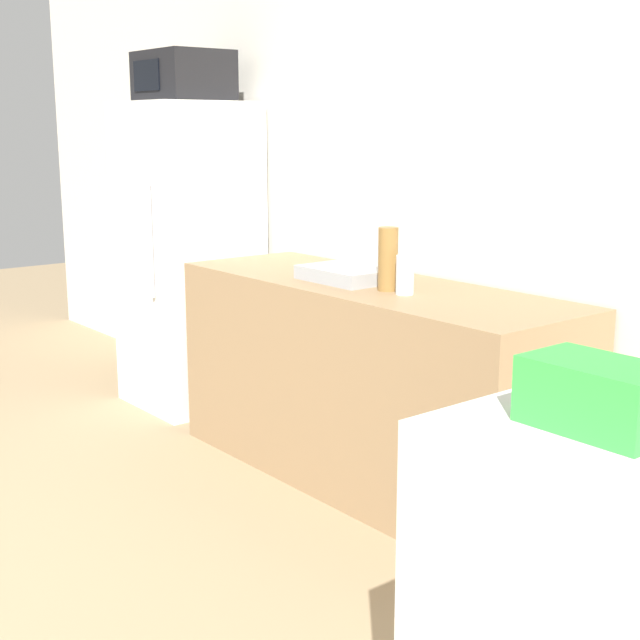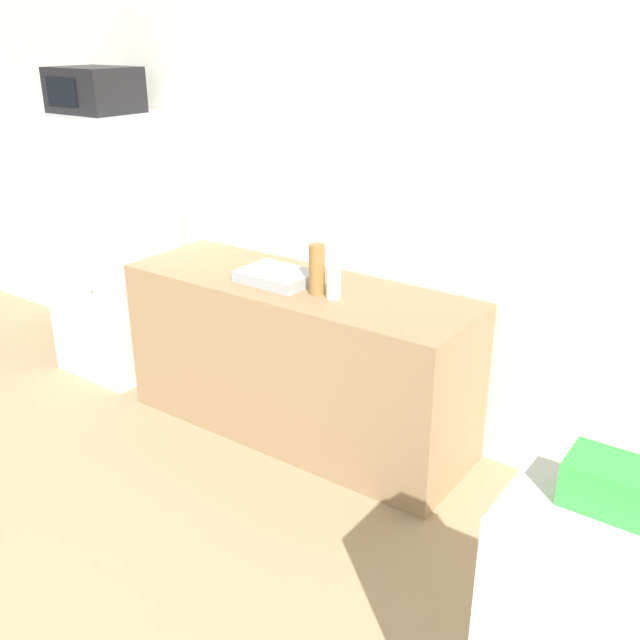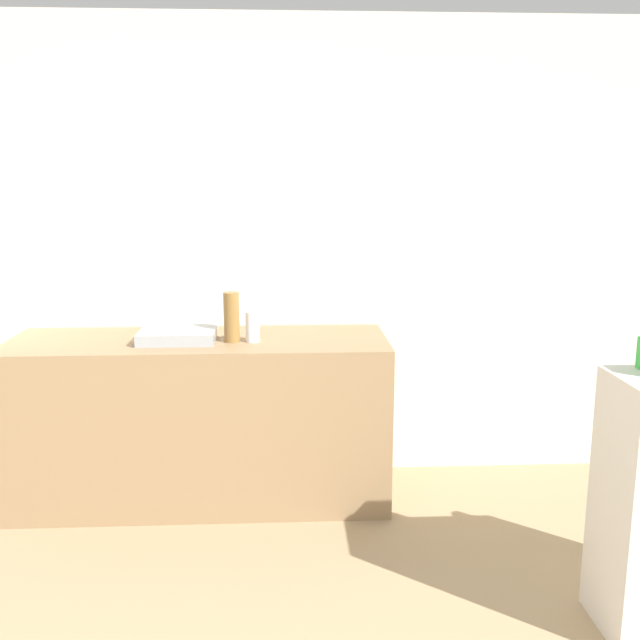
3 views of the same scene
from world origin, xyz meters
name	(u,v)px [view 3 (image 3 of 3)]	position (x,y,z in m)	size (l,w,h in m)	color
wall_back	(197,255)	(0.00, 2.89, 1.30)	(8.00, 0.06, 2.60)	silver
counter	(201,420)	(0.04, 2.52, 0.45)	(1.99, 0.65, 0.89)	#937551
sink_basin	(178,335)	(-0.06, 2.48, 0.92)	(0.39, 0.29, 0.06)	#9EA3A8
bottle_tall	(232,317)	(0.22, 2.45, 1.02)	(0.08, 0.08, 0.26)	olive
bottle_short	(252,327)	(0.33, 2.45, 0.97)	(0.07, 0.07, 0.16)	silver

